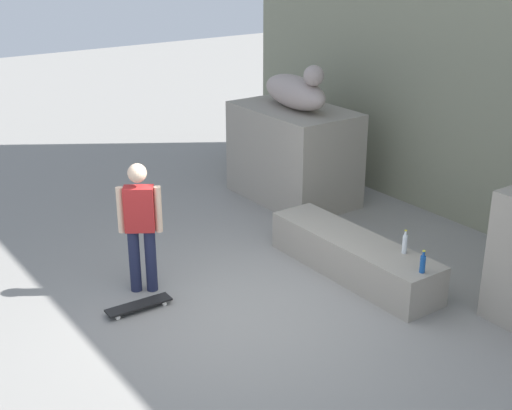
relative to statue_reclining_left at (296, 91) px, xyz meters
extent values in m
plane|color=gray|center=(2.65, -2.83, -1.84)|extent=(40.00, 40.00, 0.00)
cube|color=gray|center=(-0.04, 0.00, -1.06)|extent=(2.09, 1.30, 1.56)
ellipsoid|color=#A7968F|center=(-0.04, 0.00, -0.02)|extent=(1.66, 0.76, 0.52)
sphere|color=#A7968F|center=(0.51, -0.07, 0.33)|extent=(0.32, 0.32, 0.32)
cube|color=gray|center=(2.65, -1.12, -1.58)|extent=(2.62, 0.67, 0.52)
cylinder|color=#1E233F|center=(1.52, -3.47, -1.43)|extent=(0.14, 0.14, 0.82)
cylinder|color=#1E233F|center=(1.41, -3.64, -1.43)|extent=(0.14, 0.14, 0.82)
cube|color=#B22626|center=(1.46, -3.55, -0.74)|extent=(0.36, 0.41, 0.56)
sphere|color=beige|center=(1.46, -3.55, -0.29)|extent=(0.23, 0.23, 0.23)
cylinder|color=beige|center=(1.58, -3.36, -0.75)|extent=(0.09, 0.09, 0.58)
cylinder|color=beige|center=(1.34, -3.74, -0.75)|extent=(0.09, 0.09, 0.58)
cube|color=black|center=(1.88, -3.84, -1.77)|extent=(0.23, 0.81, 0.02)
cylinder|color=white|center=(1.94, -4.14, -1.81)|extent=(0.03, 0.06, 0.06)
cylinder|color=white|center=(1.80, -4.13, -1.81)|extent=(0.03, 0.06, 0.06)
cylinder|color=white|center=(1.96, -3.54, -1.81)|extent=(0.03, 0.06, 0.06)
cylinder|color=white|center=(1.82, -3.53, -1.81)|extent=(0.03, 0.06, 0.06)
cylinder|color=#194C99|center=(3.84, -1.15, -1.22)|extent=(0.07, 0.07, 0.21)
cylinder|color=#194C99|center=(3.84, -1.15, -1.08)|extent=(0.03, 0.03, 0.06)
cylinder|color=yellow|center=(3.84, -1.15, -1.05)|extent=(0.04, 0.04, 0.01)
cylinder|color=silver|center=(3.35, -0.93, -1.20)|extent=(0.06, 0.06, 0.24)
cylinder|color=silver|center=(3.35, -0.93, -1.06)|extent=(0.03, 0.03, 0.06)
cylinder|color=yellow|center=(3.35, -0.93, -1.02)|extent=(0.03, 0.03, 0.01)
camera|label=1|loc=(8.64, -6.94, 2.36)|focal=48.98mm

